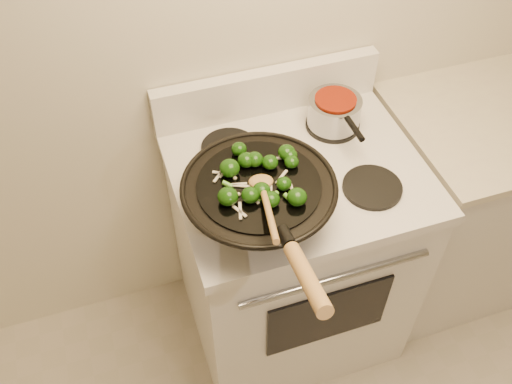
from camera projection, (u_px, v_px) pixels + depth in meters
name	position (u px, v px, depth m)	size (l,w,h in m)	color
stove	(291.00, 252.00, 2.11)	(0.78, 0.67, 1.08)	white
counter_unit	(488.00, 195.00, 2.32)	(0.90, 0.62, 0.91)	silver
wok	(259.00, 200.00, 1.57)	(0.43, 0.71, 0.29)	black
stirfry	(261.00, 175.00, 1.53)	(0.26, 0.27, 0.05)	#123808
wooden_spoon	(265.00, 197.00, 1.46)	(0.10, 0.30, 0.11)	#AA7D43
saucepan	(334.00, 111.00, 1.86)	(0.17, 0.28, 0.10)	#919399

